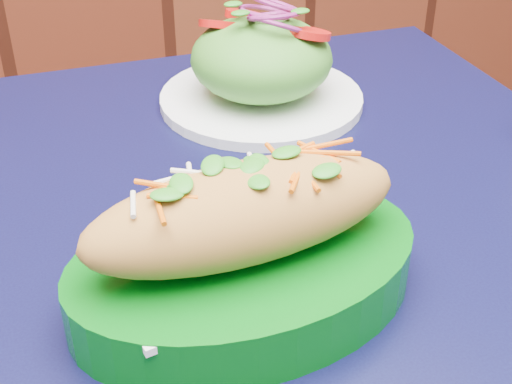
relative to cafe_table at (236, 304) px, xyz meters
name	(u,v)px	position (x,y,z in m)	size (l,w,h in m)	color
cafe_table	(236,304)	(0.00, 0.00, 0.00)	(0.86, 0.86, 0.75)	black
banh_mi_basket	(245,249)	(-0.03, -0.09, 0.14)	(0.27, 0.18, 0.12)	#025B0E
salad_plate	(261,65)	(0.12, 0.22, 0.13)	(0.23, 0.23, 0.12)	white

